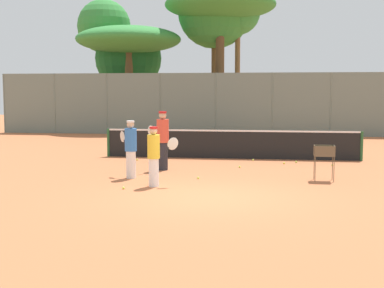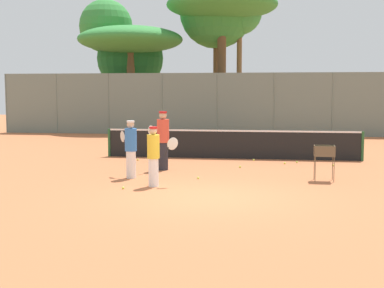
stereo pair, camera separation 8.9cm
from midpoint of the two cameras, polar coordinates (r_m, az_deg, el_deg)
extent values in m
plane|color=#B7663D|center=(12.76, 1.68, -5.72)|extent=(80.00, 80.00, 0.00)
cylinder|color=#26592D|center=(20.78, -9.04, 0.15)|extent=(0.10, 0.10, 1.07)
cylinder|color=#26592D|center=(20.15, 17.53, -0.22)|extent=(0.10, 0.10, 1.07)
cube|color=black|center=(19.92, 4.03, -0.12)|extent=(9.42, 0.01, 1.01)
cube|color=white|center=(19.87, 4.04, 1.41)|extent=(9.42, 0.02, 0.06)
cylinder|color=slate|center=(34.01, -19.47, 4.11)|extent=(0.08, 0.08, 3.52)
cylinder|color=slate|center=(32.67, -14.51, 4.20)|extent=(0.08, 0.08, 3.52)
cylinder|color=slate|center=(31.58, -9.16, 4.27)|extent=(0.08, 0.08, 3.52)
cylinder|color=slate|center=(30.80, -3.48, 4.29)|extent=(0.08, 0.08, 3.52)
cylinder|color=slate|center=(30.32, 2.44, 4.27)|extent=(0.08, 0.08, 3.52)
cylinder|color=slate|center=(30.17, 8.47, 4.21)|extent=(0.08, 0.08, 3.52)
cylinder|color=slate|center=(30.36, 14.50, 4.10)|extent=(0.08, 0.08, 3.52)
cube|color=slate|center=(30.21, 5.45, 4.25)|extent=(28.62, 0.01, 3.52)
cylinder|color=brown|center=(35.04, 2.32, 6.64)|extent=(0.38, 0.38, 6.18)
sphere|color=#338438|center=(35.40, 2.35, 13.98)|extent=(4.77, 4.77, 4.77)
cylinder|color=brown|center=(33.74, 2.91, 7.32)|extent=(0.54, 0.54, 6.93)
ellipsoid|color=#338438|center=(34.14, 2.95, 14.60)|extent=(6.88, 6.88, 1.72)
cylinder|color=brown|center=(36.69, -9.34, 6.19)|extent=(0.30, 0.30, 5.73)
sphere|color=#338438|center=(36.93, -9.44, 12.29)|extent=(3.54, 3.54, 3.54)
cylinder|color=brown|center=(34.76, 4.78, 7.00)|extent=(0.33, 0.33, 6.62)
sphere|color=#388E42|center=(35.10, 4.84, 13.81)|extent=(2.84, 2.84, 2.84)
cylinder|color=brown|center=(36.32, -6.81, 4.35)|extent=(0.34, 0.34, 3.35)
sphere|color=#1E6028|center=(36.37, -6.87, 9.07)|extent=(4.41, 4.41, 4.41)
cylinder|color=brown|center=(34.30, -6.78, 5.56)|extent=(0.50, 0.50, 4.89)
ellipsoid|color=#338438|center=(34.45, -6.85, 11.00)|extent=(6.60, 6.60, 1.65)
cylinder|color=white|center=(15.58, -6.69, -2.20)|extent=(0.28, 0.28, 0.79)
cylinder|color=blue|center=(15.49, -6.72, 0.45)|extent=(0.35, 0.35, 0.66)
sphere|color=#DBB28C|center=(15.46, -6.74, 2.06)|extent=(0.21, 0.21, 0.21)
cylinder|color=white|center=(15.45, -6.74, 2.39)|extent=(0.22, 0.22, 0.05)
cylinder|color=black|center=(15.82, -7.30, -0.04)|extent=(0.12, 0.13, 0.27)
ellipsoid|color=silver|center=(15.96, -7.60, 0.80)|extent=(0.29, 0.31, 0.43)
cylinder|color=white|center=(14.17, -4.28, -3.04)|extent=(0.27, 0.27, 0.75)
cylinder|color=yellow|center=(14.09, -4.30, -0.27)|extent=(0.33, 0.33, 0.63)
sphere|color=#DBB28C|center=(14.05, -4.31, 1.41)|extent=(0.20, 0.20, 0.20)
cylinder|color=red|center=(14.04, -4.32, 1.76)|extent=(0.21, 0.21, 0.05)
cylinder|color=black|center=(14.16, -2.92, -0.87)|extent=(0.15, 0.08, 0.27)
ellipsoid|color=silver|center=(14.17, -2.24, 0.03)|extent=(0.38, 0.17, 0.43)
cylinder|color=#26262D|center=(17.07, -3.28, -1.31)|extent=(0.31, 0.31, 0.89)
cylinder|color=#E54C38|center=(16.99, -3.29, 1.41)|extent=(0.39, 0.39, 0.74)
sphere|color=#DBB28C|center=(16.96, -3.30, 3.06)|extent=(0.24, 0.24, 0.24)
cylinder|color=red|center=(16.95, -3.30, 3.41)|extent=(0.25, 0.25, 0.06)
cylinder|color=black|center=(16.72, -4.12, 0.70)|extent=(0.10, 0.14, 0.27)
ellipsoid|color=silver|center=(16.56, -4.55, 1.42)|extent=(0.22, 0.36, 0.43)
cylinder|color=brown|center=(15.27, 12.84, -2.63)|extent=(0.02, 0.02, 0.70)
cylinder|color=brown|center=(15.32, 14.74, -2.65)|extent=(0.02, 0.02, 0.70)
cylinder|color=brown|center=(15.62, 12.73, -2.44)|extent=(0.02, 0.02, 0.70)
cylinder|color=brown|center=(15.67, 14.59, -2.46)|extent=(0.02, 0.02, 0.70)
cube|color=brown|center=(15.42, 13.76, -1.23)|extent=(0.55, 0.40, 0.01)
cube|color=brown|center=(15.21, 13.85, -0.79)|extent=(0.55, 0.01, 0.30)
cube|color=brown|center=(15.60, 13.70, -0.62)|extent=(0.55, 0.01, 0.30)
cube|color=brown|center=(15.38, 12.75, -0.69)|extent=(0.01, 0.40, 0.30)
cube|color=brown|center=(15.43, 14.79, -0.71)|extent=(0.01, 0.40, 0.30)
sphere|color=#D1E54C|center=(15.51, 14.22, -0.86)|extent=(0.07, 0.07, 0.07)
sphere|color=#D1E54C|center=(15.50, 13.93, -1.06)|extent=(0.07, 0.07, 0.07)
sphere|color=#D1E54C|center=(15.26, 13.41, -1.15)|extent=(0.07, 0.07, 0.07)
sphere|color=#D1E54C|center=(15.49, 14.52, -0.88)|extent=(0.07, 0.07, 0.07)
sphere|color=#D1E54C|center=(15.39, 14.23, -0.91)|extent=(0.07, 0.07, 0.07)
sphere|color=#D1E54C|center=(15.33, 13.96, -0.93)|extent=(0.07, 0.07, 0.07)
sphere|color=#D1E54C|center=(15.55, 14.28, -1.04)|extent=(0.07, 0.07, 0.07)
sphere|color=#D1E54C|center=(15.41, 13.12, -1.08)|extent=(0.07, 0.07, 0.07)
sphere|color=#D1E54C|center=(15.52, 13.28, -0.84)|extent=(0.07, 0.07, 0.07)
sphere|color=#D1E54C|center=(15.46, 14.12, -0.88)|extent=(0.07, 0.07, 0.07)
sphere|color=#D1E54C|center=(15.39, 13.58, -1.10)|extent=(0.07, 0.07, 0.07)
sphere|color=#D1E54C|center=(15.54, 13.75, -1.04)|extent=(0.07, 0.07, 0.07)
sphere|color=#D1E54C|center=(18.57, 14.61, -2.19)|extent=(0.07, 0.07, 0.07)
sphere|color=#D1E54C|center=(18.74, 9.67, -2.01)|extent=(0.07, 0.07, 0.07)
sphere|color=#D1E54C|center=(17.64, 4.96, -2.43)|extent=(0.07, 0.07, 0.07)
sphere|color=#D1E54C|center=(19.48, -6.01, -1.67)|extent=(0.07, 0.07, 0.07)
sphere|color=#D1E54C|center=(15.36, 0.50, -3.64)|extent=(0.07, 0.07, 0.07)
sphere|color=#D1E54C|center=(13.91, -7.51, -4.67)|extent=(0.07, 0.07, 0.07)
sphere|color=#D1E54C|center=(19.11, 10.92, -1.88)|extent=(0.07, 0.07, 0.07)
sphere|color=#D1E54C|center=(19.42, 6.40, -1.69)|extent=(0.07, 0.07, 0.07)
camera|label=1|loc=(0.04, -90.17, -0.02)|focal=50.00mm
camera|label=2|loc=(0.04, 89.83, 0.02)|focal=50.00mm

